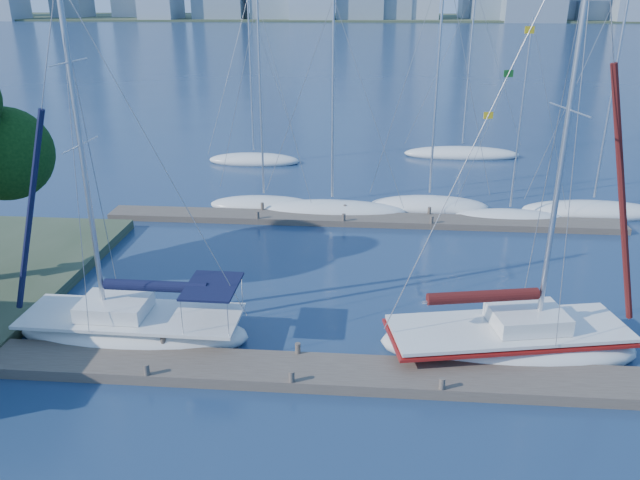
{
  "coord_description": "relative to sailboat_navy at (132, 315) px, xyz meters",
  "views": [
    {
      "loc": [
        2.4,
        -18.49,
        12.63
      ],
      "look_at": [
        0.55,
        4.0,
        3.61
      ],
      "focal_mm": 35.0,
      "sensor_mm": 36.0,
      "label": 1
    }
  ],
  "objects": [
    {
      "name": "bg_boat_2",
      "position": [
        6.77,
        15.28,
        -0.75
      ],
      "size": [
        9.23,
        5.16,
        12.68
      ],
      "rotation": [
        0.0,
        0.0,
        -0.33
      ],
      "color": "silver",
      "rests_on": "ground"
    },
    {
      "name": "ground",
      "position": [
        6.58,
        -2.05,
        -1.02
      ],
      "size": [
        700.0,
        700.0,
        0.0
      ],
      "primitive_type": "plane",
      "color": "#182E4E",
      "rests_on": "ground"
    },
    {
      "name": "bg_boat_7",
      "position": [
        16.46,
        30.3,
        -0.74
      ],
      "size": [
        9.44,
        2.76,
        13.33
      ],
      "rotation": [
        0.0,
        0.0,
        0.03
      ],
      "color": "silver",
      "rests_on": "ground"
    },
    {
      "name": "bg_boat_5",
      "position": [
        22.5,
        16.44,
        -0.72
      ],
      "size": [
        8.56,
        3.15,
        14.86
      ],
      "rotation": [
        0.0,
        0.0,
        0.08
      ],
      "color": "silver",
      "rests_on": "ground"
    },
    {
      "name": "far_shore",
      "position": [
        6.58,
        317.95,
        -1.02
      ],
      "size": [
        800.0,
        100.0,
        1.5
      ],
      "primitive_type": "cube",
      "color": "#38472D",
      "rests_on": "ground"
    },
    {
      "name": "bg_boat_1",
      "position": [
        2.48,
        16.0,
        -0.75
      ],
      "size": [
        7.12,
        4.91,
        12.61
      ],
      "rotation": [
        0.0,
        0.0,
        -0.44
      ],
      "color": "silver",
      "rests_on": "ground"
    },
    {
      "name": "bg_boat_6",
      "position": [
        -0.15,
        26.91,
        -0.75
      ],
      "size": [
        7.54,
        4.96,
        12.59
      ],
      "rotation": [
        0.0,
        0.0,
        0.4
      ],
      "color": "silver",
      "rests_on": "ground"
    },
    {
      "name": "sailboat_navy",
      "position": [
        0.0,
        0.0,
        0.0
      ],
      "size": [
        9.1,
        3.11,
        13.73
      ],
      "rotation": [
        0.0,
        0.0,
        -0.02
      ],
      "color": "silver",
      "rests_on": "ground"
    },
    {
      "name": "sailboat_maroon",
      "position": [
        14.32,
        0.16,
        0.2
      ],
      "size": [
        9.84,
        4.86,
        16.24
      ],
      "rotation": [
        0.0,
        0.0,
        0.2
      ],
      "color": "silver",
      "rests_on": "ground"
    },
    {
      "name": "near_dock",
      "position": [
        6.58,
        -2.05,
        -0.82
      ],
      "size": [
        26.0,
        2.0,
        0.4
      ],
      "primitive_type": "cube",
      "color": "#51453B",
      "rests_on": "ground"
    },
    {
      "name": "bg_boat_3",
      "position": [
        12.7,
        16.6,
        -0.71
      ],
      "size": [
        7.4,
        2.64,
        14.9
      ],
      "rotation": [
        0.0,
        0.0,
        0.02
      ],
      "color": "silver",
      "rests_on": "ground"
    },
    {
      "name": "bg_boat_4",
      "position": [
        17.3,
        15.05,
        -0.79
      ],
      "size": [
        6.44,
        1.88,
        11.66
      ],
      "rotation": [
        0.0,
        0.0,
        -0.0
      ],
      "color": "silver",
      "rests_on": "ground"
    },
    {
      "name": "far_dock",
      "position": [
        8.58,
        13.95,
        -0.84
      ],
      "size": [
        30.0,
        1.8,
        0.36
      ],
      "primitive_type": "cube",
      "color": "#51453B",
      "rests_on": "ground"
    }
  ]
}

